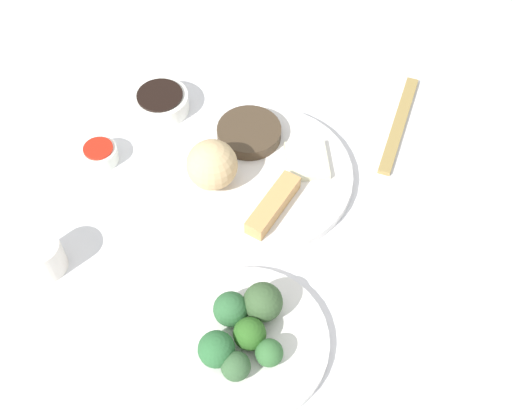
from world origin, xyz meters
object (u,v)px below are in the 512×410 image
at_px(main_plate, 261,175).
at_px(soy_sauce_bowl, 161,103).
at_px(teacup, 43,256).
at_px(chopsticks_pair, 399,124).
at_px(sauce_ramekin_sweet_and_sour, 99,156).
at_px(broccoli_plate, 246,341).

bearing_deg(main_plate, soy_sauce_bowl, 144.37).
relative_size(soy_sauce_bowl, teacup, 1.60).
height_order(teacup, chopsticks_pair, teacup).
bearing_deg(soy_sauce_bowl, sauce_ramekin_sweet_and_sour, -121.14).
distance_m(main_plate, sauce_ramekin_sweet_and_sour, 0.26).
relative_size(broccoli_plate, sauce_ramekin_sweet_and_sour, 3.83).
distance_m(broccoli_plate, sauce_ramekin_sweet_and_sour, 0.39).
height_order(broccoli_plate, soy_sauce_bowl, soy_sauce_bowl).
height_order(main_plate, broccoli_plate, main_plate).
relative_size(main_plate, teacup, 4.90).
height_order(soy_sauce_bowl, teacup, teacup).
distance_m(soy_sauce_bowl, chopsticks_pair, 0.40).
bearing_deg(broccoli_plate, chopsticks_pair, 63.31).
bearing_deg(teacup, main_plate, 33.97).
relative_size(main_plate, chopsticks_pair, 1.28).
height_order(main_plate, chopsticks_pair, main_plate).
distance_m(broccoli_plate, chopsticks_pair, 0.47).
bearing_deg(chopsticks_pair, main_plate, -148.09).
relative_size(main_plate, soy_sauce_bowl, 3.05).
xyz_separation_m(sauce_ramekin_sweet_and_sour, teacup, (-0.03, -0.20, 0.01)).
distance_m(main_plate, broccoli_plate, 0.28).
relative_size(main_plate, broccoli_plate, 1.32).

